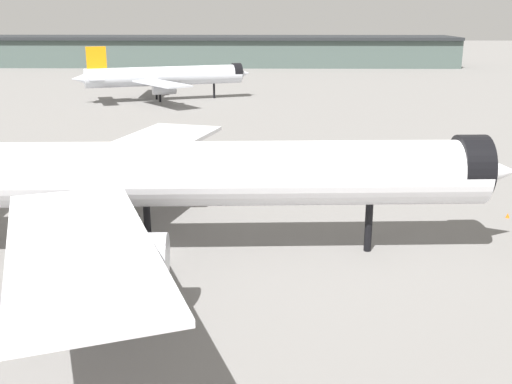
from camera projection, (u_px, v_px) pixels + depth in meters
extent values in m
plane|color=slate|center=(151.00, 252.00, 58.97)|extent=(900.00, 900.00, 0.00)
cylinder|color=white|center=(171.00, 174.00, 56.70)|extent=(58.40, 9.29, 6.00)
cone|color=white|center=(483.00, 172.00, 57.51)|extent=(6.92, 6.24, 5.88)
cylinder|color=black|center=(470.00, 167.00, 57.35)|extent=(3.04, 6.20, 6.06)
cube|color=white|center=(147.00, 146.00, 72.21)|extent=(15.66, 27.68, 0.48)
cylinder|color=#B7BAC1|center=(157.00, 168.00, 69.80)|extent=(8.32, 3.76, 3.30)
cube|color=white|center=(80.00, 246.00, 41.36)|extent=(18.16, 27.76, 0.48)
cylinder|color=#B7BAC1|center=(112.00, 255.00, 44.97)|extent=(8.32, 3.76, 3.30)
cylinder|color=black|center=(368.00, 227.00, 58.74)|extent=(0.72, 0.72, 4.80)
cylinder|color=black|center=(147.00, 219.00, 61.16)|extent=(0.72, 0.72, 4.80)
cylinder|color=black|center=(137.00, 241.00, 55.12)|extent=(0.72, 0.72, 4.80)
cylinder|color=silver|center=(165.00, 76.00, 157.92)|extent=(39.43, 18.67, 4.81)
cone|color=silver|center=(240.00, 74.00, 164.21)|extent=(6.61, 6.27, 4.71)
cone|color=silver|center=(84.00, 79.00, 151.62)|extent=(7.46, 6.47, 4.57)
cylinder|color=black|center=(237.00, 72.00, 163.81)|extent=(3.73, 5.31, 4.86)
cube|color=silver|center=(146.00, 75.00, 167.52)|extent=(7.26, 18.41, 0.38)
cylinder|color=#B7BAC1|center=(151.00, 81.00, 166.29)|extent=(6.21, 4.46, 2.64)
cube|color=silver|center=(162.00, 84.00, 146.70)|extent=(16.35, 18.20, 0.38)
cylinder|color=#B7BAC1|center=(164.00, 89.00, 149.43)|extent=(6.21, 4.46, 2.64)
cube|color=orange|center=(97.00, 62.00, 151.55)|extent=(4.70, 2.15, 7.69)
cube|color=silver|center=(93.00, 75.00, 156.63)|extent=(5.95, 8.07, 0.29)
cube|color=silver|center=(96.00, 78.00, 147.86)|extent=(5.95, 8.07, 0.29)
cylinder|color=black|center=(214.00, 91.00, 163.17)|extent=(0.58, 0.58, 3.85)
cylinder|color=black|center=(156.00, 92.00, 160.80)|extent=(0.58, 0.58, 3.85)
cylinder|color=black|center=(160.00, 94.00, 156.22)|extent=(0.58, 0.58, 3.85)
cube|color=#475651|center=(150.00, 52.00, 260.11)|extent=(255.03, 29.10, 11.02)
cube|color=#232628|center=(150.00, 38.00, 258.39)|extent=(255.06, 31.78, 1.20)
cone|color=#F2600C|center=(508.00, 215.00, 68.78)|extent=(0.44, 0.44, 0.56)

